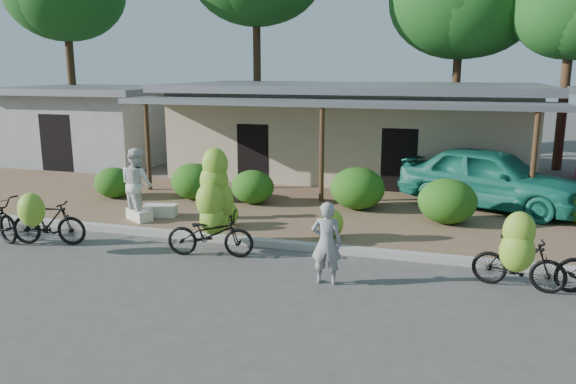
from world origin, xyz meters
name	(u,v)px	position (x,y,z in m)	size (l,w,h in m)	color
ground	(246,279)	(0.00, 0.00, 0.00)	(100.00, 100.00, 0.00)	#4B4845
sidewalk	(312,212)	(0.00, 5.00, 0.06)	(60.00, 6.00, 0.12)	#816045
curb	(278,244)	(0.00, 2.00, 0.07)	(60.00, 0.25, 0.15)	#A8A399
shop_main	(352,129)	(0.00, 10.93, 1.72)	(13.00, 8.50, 3.35)	#C0AC91
shop_grey	(95,124)	(-11.00, 10.99, 1.62)	(7.00, 6.00, 3.15)	#ABABA6
tree_near_right	(567,11)	(7.31, 14.61, 6.00)	(4.45, 4.27, 7.66)	#432B1B
hedge_0	(114,183)	(-6.03, 4.79, 0.57)	(1.16, 1.04, 0.90)	#1D5112
hedge_1	(194,181)	(-3.64, 5.29, 0.65)	(1.36, 1.23, 1.06)	#1D5112
hedge_2	(253,187)	(-1.81, 5.28, 0.60)	(1.23, 1.11, 0.96)	#1D5112
hedge_3	(358,188)	(1.16, 5.50, 0.70)	(1.48, 1.34, 1.16)	#1D5112
hedge_4	(447,201)	(3.54, 4.69, 0.68)	(1.44, 1.30, 1.13)	#1D5112
bike_left	(45,220)	(-4.97, 0.57, 0.61)	(1.77, 1.30, 1.34)	black
bike_center	(213,213)	(-1.23, 1.27, 0.88)	(1.93, 1.31, 2.24)	black
bike_right	(519,256)	(4.82, 0.75, 0.67)	(1.67, 1.26, 1.57)	black
loose_banana_a	(218,216)	(-1.69, 2.56, 0.44)	(0.51, 0.43, 0.64)	#8ABA2E
loose_banana_b	(229,214)	(-1.58, 2.99, 0.41)	(0.46, 0.39, 0.57)	#8ABA2E
loose_banana_c	(332,223)	(1.06, 2.70, 0.45)	(0.53, 0.45, 0.66)	#8ABA2E
sack_near	(160,210)	(-3.64, 3.25, 0.27)	(0.85, 0.40, 0.30)	white
sack_far	(139,215)	(-3.95, 2.76, 0.26)	(0.75, 0.38, 0.28)	white
vendor	(327,243)	(1.50, 0.21, 0.78)	(0.57, 0.37, 1.55)	gray
bystander	(137,184)	(-4.03, 2.85, 1.03)	(0.89, 0.69, 1.83)	silver
teal_van	(490,178)	(4.62, 6.70, 0.96)	(1.98, 4.92, 1.68)	#1A7863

